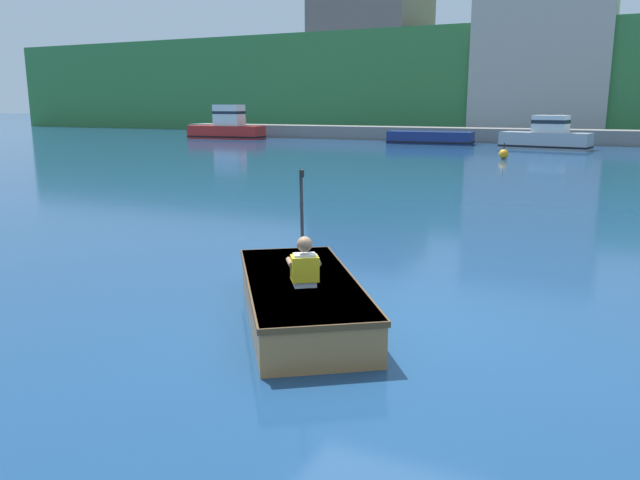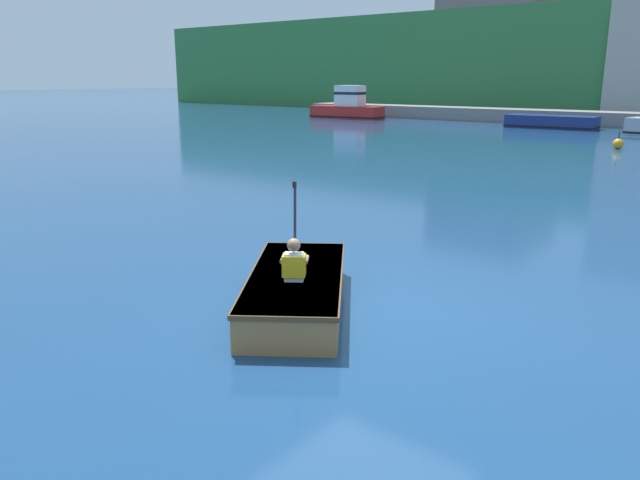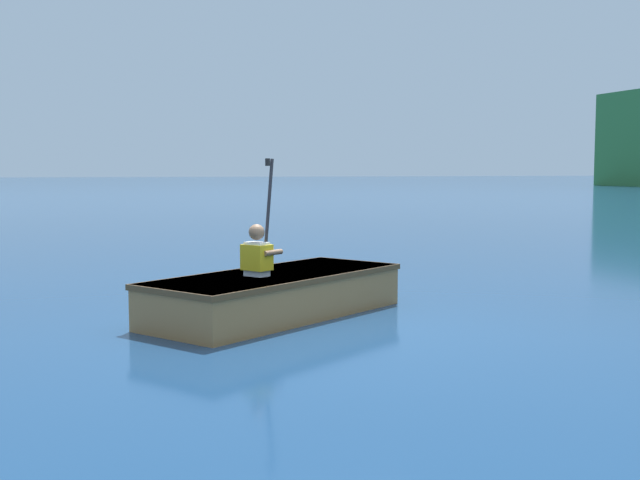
# 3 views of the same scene
# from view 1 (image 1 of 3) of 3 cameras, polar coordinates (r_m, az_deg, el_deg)

# --- Properties ---
(ground_plane) EXTENTS (300.00, 300.00, 0.00)m
(ground_plane) POSITION_cam_1_polar(r_m,az_deg,el_deg) (7.16, 5.68, -7.42)
(ground_plane) COLOR navy
(shoreline_ridge) EXTENTS (120.00, 20.00, 8.73)m
(shoreline_ridge) POSITION_cam_1_polar(r_m,az_deg,el_deg) (61.76, 24.30, 13.04)
(shoreline_ridge) COLOR #387A3D
(shoreline_ridge) RESTS_ON ground
(waterfront_warehouse_left) EXTENTS (9.25, 10.61, 12.66)m
(waterfront_warehouse_left) POSITION_cam_1_polar(r_m,az_deg,el_deg) (61.07, 4.80, 15.92)
(waterfront_warehouse_left) COLOR #75665B
(waterfront_warehouse_left) RESTS_ON ground
(waterfront_office_block_center) EXTENTS (10.61, 10.15, 12.48)m
(waterfront_office_block_center) POSITION_cam_1_polar(r_m,az_deg,el_deg) (56.69, 19.90, 15.45)
(waterfront_office_block_center) COLOR #B2A899
(waterfront_office_block_center) RESTS_ON ground
(marina_dock) EXTENTS (58.40, 2.40, 0.90)m
(marina_dock) POSITION_cam_1_polar(r_m,az_deg,el_deg) (42.30, 22.92, 8.67)
(marina_dock) COLOR slate
(marina_dock) RESTS_ON ground
(moored_boat_dock_west_end) EXTENTS (5.70, 2.19, 2.41)m
(moored_boat_dock_west_end) POSITION_cam_1_polar(r_m,az_deg,el_deg) (46.24, -8.49, 10.19)
(moored_boat_dock_west_end) COLOR red
(moored_boat_dock_west_end) RESTS_ON ground
(moored_boat_dock_west_inner) EXTENTS (4.96, 2.41, 1.84)m
(moored_boat_dock_west_inner) POSITION_cam_1_polar(r_m,az_deg,el_deg) (37.02, 20.00, 8.85)
(moored_boat_dock_west_inner) COLOR #9EA3A8
(moored_boat_dock_west_inner) RESTS_ON ground
(moored_boat_dock_center_near) EXTENTS (5.28, 2.10, 0.77)m
(moored_boat_dock_center_near) POSITION_cam_1_polar(r_m,az_deg,el_deg) (40.06, 10.05, 9.15)
(moored_boat_dock_center_near) COLOR navy
(moored_boat_dock_center_near) RESTS_ON ground
(rowboat_foreground) EXTENTS (2.80, 3.24, 0.48)m
(rowboat_foreground) POSITION_cam_1_polar(r_m,az_deg,el_deg) (7.18, -1.81, -5.04)
(rowboat_foreground) COLOR #A3703D
(rowboat_foreground) RESTS_ON ground
(person_paddler) EXTENTS (0.45, 0.45, 1.24)m
(person_paddler) POSITION_cam_1_polar(r_m,az_deg,el_deg) (6.72, -1.43, -2.15)
(person_paddler) COLOR silver
(person_paddler) RESTS_ON rowboat_foreground
(channel_buoy) EXTENTS (0.44, 0.44, 0.72)m
(channel_buoy) POSITION_cam_1_polar(r_m,az_deg,el_deg) (29.61, 16.44, 7.55)
(channel_buoy) COLOR orange
(channel_buoy) RESTS_ON ground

